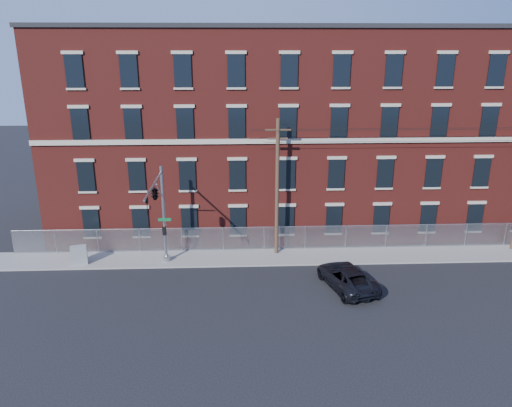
{
  "coord_description": "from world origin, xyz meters",
  "views": [
    {
      "loc": [
        -0.94,
        -27.48,
        14.73
      ],
      "look_at": [
        0.41,
        4.0,
        4.53
      ],
      "focal_mm": 33.87,
      "sensor_mm": 36.0,
      "label": 1
    }
  ],
  "objects_px": {
    "traffic_signal_mast": "(157,201)",
    "utility_pole_near": "(277,186)",
    "pickup_truck": "(347,277)",
    "utility_cabinet": "(79,255)"
  },
  "relations": [
    {
      "from": "traffic_signal_mast",
      "to": "utility_pole_near",
      "type": "distance_m",
      "value": 8.7
    },
    {
      "from": "pickup_truck",
      "to": "utility_cabinet",
      "type": "relative_size",
      "value": 3.78
    },
    {
      "from": "utility_pole_near",
      "to": "pickup_truck",
      "type": "height_order",
      "value": "utility_pole_near"
    },
    {
      "from": "pickup_truck",
      "to": "utility_cabinet",
      "type": "bearing_deg",
      "value": -28.15
    },
    {
      "from": "utility_pole_near",
      "to": "pickup_truck",
      "type": "bearing_deg",
      "value": -53.21
    },
    {
      "from": "utility_pole_near",
      "to": "pickup_truck",
      "type": "xyz_separation_m",
      "value": [
        4.06,
        -5.43,
        -4.62
      ]
    },
    {
      "from": "utility_pole_near",
      "to": "pickup_truck",
      "type": "relative_size",
      "value": 1.94
    },
    {
      "from": "traffic_signal_mast",
      "to": "utility_pole_near",
      "type": "bearing_deg",
      "value": 23.14
    },
    {
      "from": "utility_pole_near",
      "to": "utility_cabinet",
      "type": "relative_size",
      "value": 7.32
    },
    {
      "from": "traffic_signal_mast",
      "to": "pickup_truck",
      "type": "distance_m",
      "value": 13.09
    }
  ]
}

